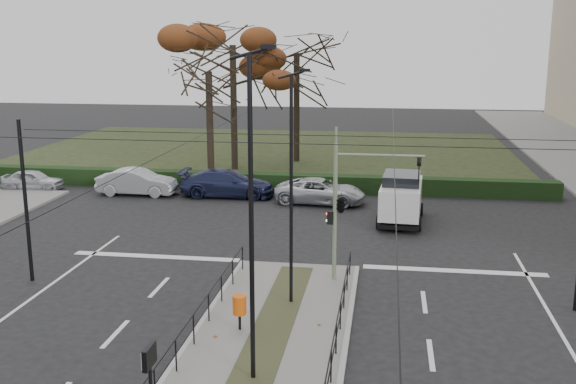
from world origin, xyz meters
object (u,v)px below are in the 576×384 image
streetlamp_median_far (292,188)px  parked_car_first (33,180)px  bare_tree_near (209,80)px  parked_car_second (137,182)px  streetlamp_median_near (252,217)px  bare_tree_center (297,61)px  litter_bin (239,305)px  parked_car_third (227,183)px  traffic_light (343,202)px  parked_car_fourth (320,191)px  rust_tree (233,45)px  white_van (401,197)px  info_panel (150,368)px

streetlamp_median_far → parked_car_first: streetlamp_median_far is taller
parked_car_first → bare_tree_near: size_ratio=0.40×
parked_car_second → bare_tree_near: bearing=-29.6°
streetlamp_median_near → bare_tree_center: bearing=95.8°
litter_bin → parked_car_third: (-4.69, 17.96, -0.14)m
traffic_light → streetlamp_median_near: size_ratio=0.59×
parked_car_second → parked_car_fourth: 10.66m
parked_car_fourth → rust_tree: (-6.79, 8.71, 7.73)m
bare_tree_near → streetlamp_median_near: bearing=-72.8°
traffic_light → parked_car_second: traffic_light is taller
parked_car_third → white_van: 10.55m
info_panel → white_van: bearing=74.5°
streetlamp_median_far → bare_tree_near: 22.14m
parked_car_second → parked_car_third: bearing=-86.3°
traffic_light → streetlamp_median_far: size_ratio=0.65×
info_panel → white_van: (5.54, 19.99, -0.72)m
litter_bin → streetlamp_median_near: (1.01, -2.88, 3.53)m
info_panel → parked_car_fourth: 23.34m
streetlamp_median_far → parked_car_third: 16.95m
info_panel → white_van: 20.75m
streetlamp_median_far → rust_tree: rust_tree is taller
bare_tree_center → traffic_light: bearing=-78.4°
parked_car_first → parked_car_second: size_ratio=0.79×
info_panel → bare_tree_near: (-6.41, 29.03, 4.34)m
streetlamp_median_far → parked_car_second: streetlamp_median_far is taller
litter_bin → parked_car_fourth: bearing=87.6°
parked_car_first → rust_tree: 15.27m
traffic_light → parked_car_first: traffic_light is taller
white_van → rust_tree: rust_tree is taller
traffic_light → bare_tree_center: size_ratio=0.49×
white_van → rust_tree: bearing=132.7°
white_van → bare_tree_near: (-11.95, 9.04, 5.05)m
litter_bin → parked_car_second: bearing=119.4°
bare_tree_center → bare_tree_near: bearing=-124.7°
traffic_light → parked_car_first: bearing=145.9°
parked_car_second → parked_car_third: parked_car_third is taller
streetlamp_median_near → white_van: (3.99, 16.69, -3.19)m
parked_car_first → bare_tree_center: bearing=-55.1°
info_panel → streetlamp_median_far: size_ratio=0.30×
info_panel → parked_car_second: bearing=111.5°
parked_car_second → white_van: white_van is taller
parked_car_fourth → white_van: 5.43m
parked_car_fourth → rust_tree: rust_tree is taller
parked_car_first → rust_tree: size_ratio=0.33×
traffic_light → info_panel: 11.56m
white_van → bare_tree_near: bare_tree_near is taller
parked_car_second → rust_tree: bearing=-25.2°
info_panel → rust_tree: 33.09m
streetlamp_median_near → parked_car_first: bearing=130.2°
streetlamp_median_near → parked_car_third: 21.91m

